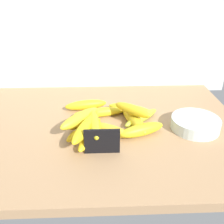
% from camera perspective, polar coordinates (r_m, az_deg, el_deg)
% --- Properties ---
extents(counter_top, '(1.10, 0.76, 0.03)m').
position_cam_1_polar(counter_top, '(0.94, -3.83, -3.85)').
color(counter_top, '#A47E58').
rests_on(counter_top, ground).
extents(back_wall, '(1.30, 0.02, 0.70)m').
position_cam_1_polar(back_wall, '(1.20, -4.00, 20.18)').
color(back_wall, silver).
rests_on(back_wall, ground).
extents(chalkboard_sign, '(0.11, 0.02, 0.08)m').
position_cam_1_polar(chalkboard_sign, '(0.78, -2.28, -6.83)').
color(chalkboard_sign, black).
rests_on(chalkboard_sign, counter_top).
extents(fruit_bowl, '(0.17, 0.17, 0.04)m').
position_cam_1_polar(fruit_bowl, '(0.95, 18.35, -2.50)').
color(fruit_bowl, silver).
rests_on(fruit_bowl, counter_top).
extents(banana_0, '(0.17, 0.11, 0.04)m').
position_cam_1_polar(banana_0, '(0.87, -1.19, -4.01)').
color(banana_0, gold).
rests_on(banana_0, counter_top).
extents(banana_1, '(0.16, 0.18, 0.03)m').
position_cam_1_polar(banana_1, '(0.95, -5.34, -1.39)').
color(banana_1, yellow).
rests_on(banana_1, counter_top).
extents(banana_2, '(0.10, 0.20, 0.04)m').
position_cam_1_polar(banana_2, '(0.94, 4.91, -1.59)').
color(banana_2, yellow).
rests_on(banana_2, counter_top).
extents(banana_3, '(0.14, 0.16, 0.04)m').
position_cam_1_polar(banana_3, '(0.88, -6.24, -3.95)').
color(banana_3, gold).
rests_on(banana_3, counter_top).
extents(banana_4, '(0.10, 0.19, 0.04)m').
position_cam_1_polar(banana_4, '(0.85, -4.88, -5.30)').
color(banana_4, yellow).
rests_on(banana_4, counter_top).
extents(banana_5, '(0.16, 0.15, 0.03)m').
position_cam_1_polar(banana_5, '(0.96, 6.67, -1.25)').
color(banana_5, '#AABA30').
rests_on(banana_5, counter_top).
extents(banana_6, '(0.17, 0.10, 0.04)m').
position_cam_1_polar(banana_6, '(0.87, 6.75, -4.03)').
color(banana_6, gold).
rests_on(banana_6, counter_top).
extents(banana_7, '(0.18, 0.11, 0.04)m').
position_cam_1_polar(banana_7, '(1.01, 4.10, 0.63)').
color(banana_7, yellow).
rests_on(banana_7, counter_top).
extents(banana_8, '(0.21, 0.07, 0.04)m').
position_cam_1_polar(banana_8, '(0.99, -2.77, -0.08)').
color(banana_8, yellow).
rests_on(banana_8, counter_top).
extents(banana_9, '(0.18, 0.07, 0.04)m').
position_cam_1_polar(banana_9, '(1.05, -5.92, 1.62)').
color(banana_9, yellow).
rests_on(banana_9, counter_top).
extents(banana_10, '(0.10, 0.19, 0.04)m').
position_cam_1_polar(banana_10, '(0.81, -6.03, -3.57)').
color(banana_10, yellow).
rests_on(banana_10, banana_4).
extents(banana_11, '(0.06, 0.19, 0.04)m').
position_cam_1_polar(banana_11, '(0.84, -4.14, -2.65)').
color(banana_11, gold).
rests_on(banana_11, banana_4).
extents(banana_12, '(0.14, 0.13, 0.04)m').
position_cam_1_polar(banana_12, '(0.91, 4.67, 0.40)').
color(banana_12, yellow).
rests_on(banana_12, banana_2).
extents(banana_13, '(0.15, 0.16, 0.04)m').
position_cam_1_polar(banana_13, '(0.87, -7.19, -1.39)').
color(banana_13, yellow).
rests_on(banana_13, banana_3).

